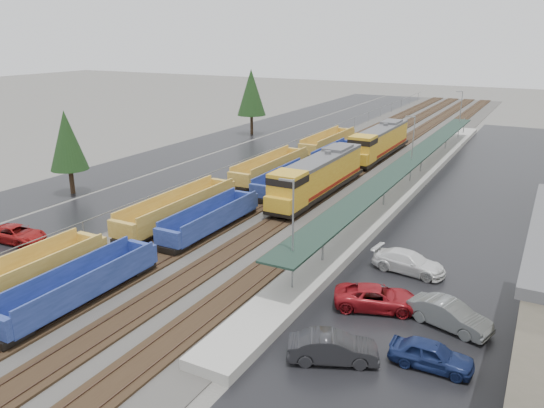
{
  "coord_description": "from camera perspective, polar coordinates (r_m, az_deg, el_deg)",
  "views": [
    {
      "loc": [
        23.26,
        -8.24,
        16.52
      ],
      "look_at": [
        1.79,
        31.48,
        2.0
      ],
      "focal_mm": 35.0,
      "sensor_mm": 36.0,
      "label": 1
    }
  ],
  "objects": [
    {
      "name": "parked_car_east_d",
      "position": [
        29.58,
        16.77,
        -15.28
      ],
      "size": [
        1.8,
        4.33,
        1.47
      ],
      "primitive_type": "imported",
      "rotation": [
        0.0,
        0.0,
        1.59
      ],
      "color": "navy",
      "rests_on": "ground"
    },
    {
      "name": "parked_car_east_a",
      "position": [
        29.01,
        6.58,
        -15.14
      ],
      "size": [
        3.47,
        5.03,
        1.57
      ],
      "primitive_type": "imported",
      "rotation": [
        0.0,
        0.0,
        1.99
      ],
      "color": "black",
      "rests_on": "ground"
    },
    {
      "name": "tree_west_near",
      "position": [
        60.21,
        -21.2,
        6.39
      ],
      "size": [
        3.96,
        3.96,
        9.0
      ],
      "color": "#332316",
      "rests_on": "ground"
    },
    {
      "name": "parked_car_east_e",
      "position": [
        33.39,
        18.54,
        -11.26
      ],
      "size": [
        3.06,
        5.16,
        1.61
      ],
      "primitive_type": "imported",
      "rotation": [
        0.0,
        0.0,
        1.27
      ],
      "color": "slate",
      "rests_on": "ground"
    },
    {
      "name": "trackbed",
      "position": [
        73.93,
        9.36,
        4.8
      ],
      "size": [
        14.6,
        160.0,
        0.22
      ],
      "color": "black",
      "rests_on": "ground"
    },
    {
      "name": "chainlink_fence",
      "position": [
        75.77,
        2.2,
        6.47
      ],
      "size": [
        0.08,
        160.04,
        2.02
      ],
      "color": "gray",
      "rests_on": "ground"
    },
    {
      "name": "locomotive_lead",
      "position": [
        55.51,
        4.9,
        2.99
      ],
      "size": [
        2.97,
        19.56,
        4.43
      ],
      "color": "black",
      "rests_on": "ground"
    },
    {
      "name": "ballast_strip",
      "position": [
        73.95,
        9.36,
        4.71
      ],
      "size": [
        20.0,
        160.0,
        0.08
      ],
      "primitive_type": "cube",
      "color": "#302D2B",
      "rests_on": "ground"
    },
    {
      "name": "west_parking_lot",
      "position": [
        79.95,
        -0.87,
        5.91
      ],
      "size": [
        10.0,
        160.0,
        0.02
      ],
      "primitive_type": "cube",
      "color": "black",
      "rests_on": "ground"
    },
    {
      "name": "parked_car_west_c",
      "position": [
        48.75,
        -25.74,
        -2.94
      ],
      "size": [
        2.9,
        5.35,
        1.42
      ],
      "primitive_type": "imported",
      "rotation": [
        0.0,
        0.0,
        1.68
      ],
      "color": "maroon",
      "rests_on": "ground"
    },
    {
      "name": "locomotive_trail",
      "position": [
        74.78,
        11.43,
        6.57
      ],
      "size": [
        2.97,
        19.56,
        4.43
      ],
      "color": "black",
      "rests_on": "ground"
    },
    {
      "name": "well_string_yellow",
      "position": [
        49.06,
        -9.97,
        -0.64
      ],
      "size": [
        2.75,
        85.74,
        2.44
      ],
      "color": "#B18431",
      "rests_on": "ground"
    },
    {
      "name": "station_platform",
      "position": [
        61.89,
        14.6,
        2.46
      ],
      "size": [
        3.0,
        80.0,
        8.0
      ],
      "color": "#9E9B93",
      "rests_on": "ground"
    },
    {
      "name": "parked_car_east_b",
      "position": [
        34.36,
        11.22,
        -9.88
      ],
      "size": [
        4.02,
        5.83,
        1.48
      ],
      "primitive_type": "imported",
      "rotation": [
        0.0,
        0.0,
        1.89
      ],
      "color": "maroon",
      "rests_on": "ground"
    },
    {
      "name": "west_road",
      "position": [
        85.19,
        -6.79,
        6.53
      ],
      "size": [
        9.0,
        160.0,
        0.02
      ],
      "primitive_type": "cube",
      "color": "black",
      "rests_on": "ground"
    },
    {
      "name": "parked_car_east_c",
      "position": [
        39.8,
        14.5,
        -6.09
      ],
      "size": [
        2.69,
        5.47,
        1.53
      ],
      "primitive_type": "imported",
      "rotation": [
        0.0,
        0.0,
        1.46
      ],
      "color": "white",
      "rests_on": "ground"
    },
    {
      "name": "east_commuter_lot",
      "position": [
        60.68,
        23.24,
        0.56
      ],
      "size": [
        16.0,
        100.0,
        0.02
      ],
      "primitive_type": "cube",
      "color": "black",
      "rests_on": "ground"
    },
    {
      "name": "tree_west_far",
      "position": [
        91.37,
        -2.24,
        11.91
      ],
      "size": [
        4.84,
        4.84,
        11.0
      ],
      "color": "#332316",
      "rests_on": "ground"
    },
    {
      "name": "well_string_blue",
      "position": [
        40.93,
        -12.43,
        -4.74
      ],
      "size": [
        2.47,
        85.43,
        2.19
      ],
      "color": "navy",
      "rests_on": "ground"
    }
  ]
}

